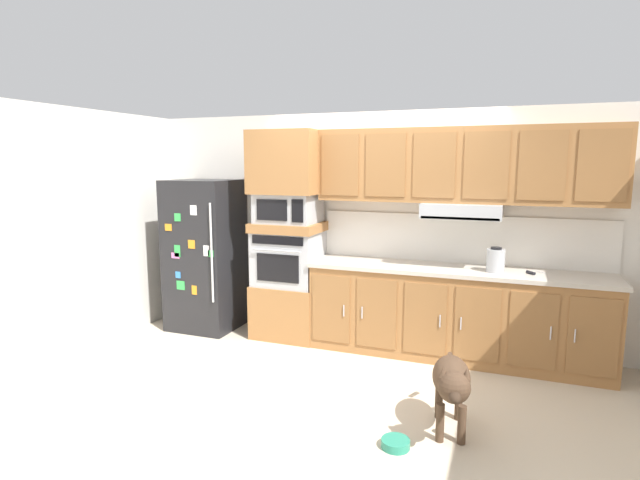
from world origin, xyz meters
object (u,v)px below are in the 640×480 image
(screwdriver, at_px, (532,273))
(electric_kettle, at_px, (496,260))
(dog, at_px, (452,381))
(refrigerator, at_px, (205,255))
(built_in_oven, at_px, (289,258))
(dog_food_bowl, at_px, (396,443))
(microwave, at_px, (288,208))

(screwdriver, relative_size, electric_kettle, 0.70)
(dog, bearing_deg, refrigerator, -125.08)
(dog, bearing_deg, built_in_oven, -137.14)
(dog, bearing_deg, dog_food_bowl, -56.78)
(built_in_oven, bearing_deg, refrigerator, -176.32)
(screwdriver, relative_size, dog_food_bowl, 0.84)
(dog_food_bowl, bearing_deg, electric_kettle, 73.04)
(built_in_oven, xyz_separation_m, electric_kettle, (2.19, -0.05, 0.13))
(built_in_oven, bearing_deg, dog_food_bowl, -48.44)
(built_in_oven, relative_size, electric_kettle, 2.92)
(electric_kettle, bearing_deg, dog, -98.27)
(built_in_oven, height_order, electric_kettle, built_in_oven)
(built_in_oven, height_order, dog_food_bowl, built_in_oven)
(microwave, height_order, electric_kettle, microwave)
(refrigerator, distance_m, electric_kettle, 3.25)
(dog, relative_size, dog_food_bowl, 4.51)
(built_in_oven, distance_m, dog_food_bowl, 2.62)
(microwave, xyz_separation_m, dog_food_bowl, (1.64, -1.85, -1.43))
(microwave, xyz_separation_m, electric_kettle, (2.19, -0.05, -0.43))
(microwave, bearing_deg, electric_kettle, -1.24)
(dog_food_bowl, bearing_deg, dog, 42.21)
(refrigerator, xyz_separation_m, built_in_oven, (1.05, 0.07, 0.02))
(microwave, distance_m, electric_kettle, 2.23)
(microwave, bearing_deg, screwdriver, -0.58)
(built_in_oven, relative_size, dog_food_bowl, 3.50)
(microwave, xyz_separation_m, screwdriver, (2.51, -0.03, -0.53))
(screwdriver, relative_size, dog, 0.19)
(microwave, distance_m, screwdriver, 2.57)
(screwdriver, xyz_separation_m, dog_food_bowl, (-0.87, -1.82, -0.90))
(microwave, relative_size, screwdriver, 3.82)
(built_in_oven, height_order, microwave, microwave)
(refrigerator, distance_m, screwdriver, 3.57)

